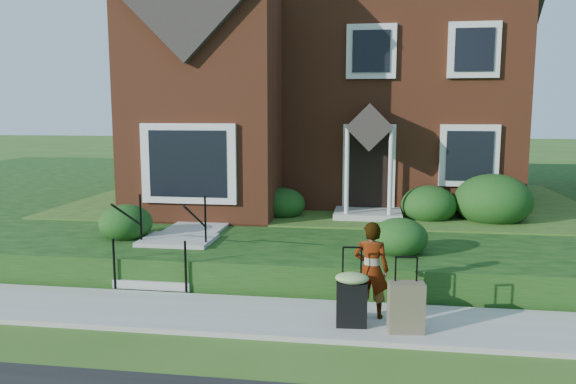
% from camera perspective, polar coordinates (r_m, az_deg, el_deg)
% --- Properties ---
extents(ground, '(120.00, 120.00, 0.00)m').
position_cam_1_polar(ground, '(8.81, -0.37, -12.90)').
color(ground, '#2D5119').
rests_on(ground, ground).
extents(sidewalk, '(60.00, 1.60, 0.08)m').
position_cam_1_polar(sidewalk, '(8.79, -0.37, -12.65)').
color(sidewalk, '#9E9B93').
rests_on(sidewalk, ground).
extents(terrace, '(44.00, 20.00, 0.60)m').
position_cam_1_polar(terrace, '(19.42, 16.52, -0.61)').
color(terrace, black).
rests_on(terrace, ground).
extents(walkway, '(1.20, 6.00, 0.06)m').
position_cam_1_polar(walkway, '(13.88, -7.39, -2.39)').
color(walkway, '#9E9B93').
rests_on(walkway, terrace).
extents(main_house, '(10.40, 10.20, 9.40)m').
position_cam_1_polar(main_house, '(17.91, 3.87, 14.92)').
color(main_house, brown).
rests_on(main_house, terrace).
extents(front_steps, '(1.40, 2.02, 1.50)m').
position_cam_1_polar(front_steps, '(10.99, -11.90, -6.17)').
color(front_steps, '#9E9B93').
rests_on(front_steps, ground).
extents(foundation_shrubs, '(9.97, 4.76, 1.25)m').
position_cam_1_polar(foundation_shrubs, '(13.11, 8.53, -0.95)').
color(foundation_shrubs, black).
rests_on(foundation_shrubs, terrace).
extents(woman, '(0.58, 0.43, 1.47)m').
position_cam_1_polar(woman, '(8.59, 8.45, -7.81)').
color(woman, '#999999').
rests_on(woman, sidewalk).
extents(suitcase_black, '(0.51, 0.43, 1.17)m').
position_cam_1_polar(suitcase_black, '(8.28, 6.48, -10.44)').
color(suitcase_black, black).
rests_on(suitcase_black, sidewalk).
extents(suitcase_olive, '(0.52, 0.33, 1.08)m').
position_cam_1_polar(suitcase_olive, '(8.22, 11.90, -11.37)').
color(suitcase_olive, brown).
rests_on(suitcase_olive, sidewalk).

